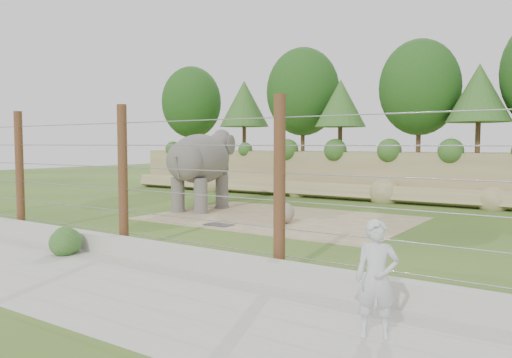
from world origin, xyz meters
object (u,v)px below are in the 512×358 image
Objects in this scene: elephant at (200,171)px; stone_ball at (284,213)px; zookeeper at (377,279)px; barrier_fence at (123,178)px.

elephant is 5.33m from stone_ball.
stone_ball is 10.85m from zookeeper.
barrier_fence is (3.72, -7.62, 0.24)m from elephant.
zookeeper is (6.70, -8.52, 0.50)m from stone_ball.
barrier_fence is at bearing -73.22° from elephant.
zookeeper is (7.99, -2.09, -1.10)m from barrier_fence.
stone_ball is 6.75m from barrier_fence.
elephant reaches higher than zookeeper.
elephant is at bearing 116.04° from barrier_fence.
zookeeper is (11.71, -9.71, -0.86)m from elephant.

